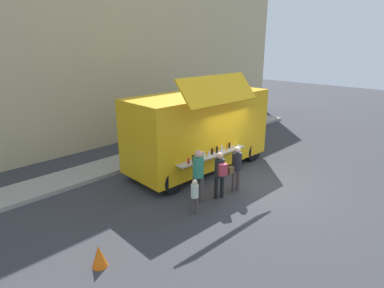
# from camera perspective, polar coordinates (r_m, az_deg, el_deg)

# --- Properties ---
(ground_plane) EXTENTS (60.00, 60.00, 0.00)m
(ground_plane) POSITION_cam_1_polar(r_m,az_deg,el_deg) (11.89, 11.19, -7.09)
(ground_plane) COLOR #38383D
(curb_strip) EXTENTS (28.00, 1.60, 0.15)m
(curb_strip) POSITION_cam_1_polar(r_m,az_deg,el_deg) (12.91, -19.94, -5.45)
(curb_strip) COLOR #9E998E
(curb_strip) RESTS_ON ground
(building_behind) EXTENTS (32.00, 2.40, 9.53)m
(building_behind) POSITION_cam_1_polar(r_m,az_deg,el_deg) (15.93, -24.96, 15.64)
(building_behind) COLOR tan
(building_behind) RESTS_ON ground
(food_truck_main) EXTENTS (6.04, 3.23, 3.89)m
(food_truck_main) POSITION_cam_1_polar(r_m,az_deg,el_deg) (12.59, 1.32, 2.77)
(food_truck_main) COLOR #ECAB14
(food_truck_main) RESTS_ON ground
(traffic_cone_orange) EXTENTS (0.36, 0.36, 0.55)m
(traffic_cone_orange) POSITION_cam_1_polar(r_m,az_deg,el_deg) (7.98, -16.43, -18.83)
(traffic_cone_orange) COLOR orange
(traffic_cone_orange) RESTS_ON ground
(trash_bin) EXTENTS (0.60, 0.60, 1.01)m
(trash_bin) POSITION_cam_1_polar(r_m,az_deg,el_deg) (16.97, 3.83, 2.66)
(trash_bin) COLOR #2C663A
(trash_bin) RESTS_ON ground
(customer_front_ordering) EXTENTS (0.54, 0.33, 1.63)m
(customer_front_ordering) POSITION_cam_1_polar(r_m,az_deg,el_deg) (10.87, 8.00, -3.80)
(customer_front_ordering) COLOR #504341
(customer_front_ordering) RESTS_ON ground
(customer_mid_with_backpack) EXTENTS (0.43, 0.52, 1.60)m
(customer_mid_with_backpack) POSITION_cam_1_polar(r_m,az_deg,el_deg) (10.30, 5.06, -4.87)
(customer_mid_with_backpack) COLOR black
(customer_mid_with_backpack) RESTS_ON ground
(customer_rear_waiting) EXTENTS (0.36, 0.36, 1.76)m
(customer_rear_waiting) POSITION_cam_1_polar(r_m,az_deg,el_deg) (10.05, 1.14, -4.96)
(customer_rear_waiting) COLOR #49433F
(customer_rear_waiting) RESTS_ON ground
(child_near_queue) EXTENTS (0.23, 0.23, 1.13)m
(child_near_queue) POSITION_cam_1_polar(r_m,az_deg,el_deg) (9.48, 0.48, -8.93)
(child_near_queue) COLOR #50443E
(child_near_queue) RESTS_ON ground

